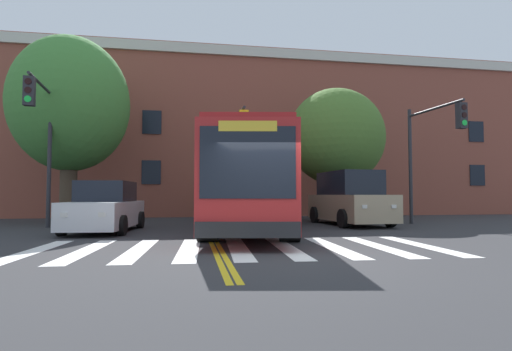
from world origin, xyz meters
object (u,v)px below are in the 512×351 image
city_bus (250,183)px  street_tree_curbside_large (336,137)px  car_white_near_lane (106,209)px  traffic_light_overhead (236,146)px  traffic_light_far_corner (42,126)px  street_tree_curbside_small (70,105)px  traffic_light_near_corner (430,141)px  car_tan_far_lane (349,200)px  car_grey_behind_bus (229,203)px

city_bus → street_tree_curbside_large: size_ratio=1.81×
car_white_near_lane → traffic_light_overhead: 5.89m
city_bus → traffic_light_far_corner: traffic_light_far_corner is taller
traffic_light_far_corner → street_tree_curbside_small: size_ratio=0.69×
city_bus → traffic_light_far_corner: (-7.78, 1.25, 2.19)m
traffic_light_near_corner → street_tree_curbside_small: bearing=165.4°
car_tan_far_lane → street_tree_curbside_small: size_ratio=0.59×
car_tan_far_lane → car_grey_behind_bus: size_ratio=1.29×
street_tree_curbside_small → car_grey_behind_bus: bearing=30.6°
traffic_light_overhead → street_tree_curbside_small: (-7.53, 2.73, 2.13)m
car_white_near_lane → traffic_light_far_corner: size_ratio=0.79×
traffic_light_overhead → traffic_light_near_corner: bearing=-9.5°
city_bus → street_tree_curbside_small: (-7.82, 4.83, 3.81)m
traffic_light_near_corner → city_bus: bearing=-174.8°
street_tree_curbside_large → traffic_light_overhead: bearing=-153.9°
car_grey_behind_bus → street_tree_curbside_large: street_tree_curbside_large is taller
city_bus → traffic_light_overhead: bearing=97.8°
traffic_light_overhead → city_bus: bearing=-82.2°
traffic_light_far_corner → traffic_light_overhead: (7.49, 0.86, -0.51)m
street_tree_curbside_small → car_white_near_lane: bearing=-60.8°
car_white_near_lane → street_tree_curbside_large: 12.02m
traffic_light_near_corner → traffic_light_far_corner: traffic_light_far_corner is taller
car_grey_behind_bus → traffic_light_overhead: (-0.42, -7.43, 2.58)m
traffic_light_near_corner → traffic_light_overhead: size_ratio=1.06×
street_tree_curbside_small → traffic_light_far_corner: bearing=-89.5°
car_white_near_lane → street_tree_curbside_large: (10.50, 4.67, 3.50)m
traffic_light_overhead → street_tree_curbside_large: size_ratio=0.73×
car_white_near_lane → traffic_light_near_corner: 13.49m
car_white_near_lane → city_bus: bearing=-1.8°
traffic_light_near_corner → traffic_light_far_corner: (-15.75, 0.53, 0.32)m
traffic_light_far_corner → traffic_light_overhead: traffic_light_far_corner is taller
traffic_light_overhead → street_tree_curbside_large: 6.28m
traffic_light_overhead → street_tree_curbside_small: street_tree_curbside_small is taller
car_grey_behind_bus → traffic_light_near_corner: bearing=-48.4°
street_tree_curbside_large → street_tree_curbside_small: bearing=-180.0°
car_grey_behind_bus → traffic_light_near_corner: (7.84, -8.82, 2.77)m
traffic_light_overhead → street_tree_curbside_small: size_ratio=0.57×
street_tree_curbside_small → street_tree_curbside_large: bearing=0.0°
street_tree_curbside_large → street_tree_curbside_small: (-13.10, -0.01, 1.23)m
car_white_near_lane → car_tan_far_lane: 10.08m
car_grey_behind_bus → traffic_light_overhead: traffic_light_overhead is taller
car_grey_behind_bus → traffic_light_far_corner: (-7.91, -8.29, 3.09)m
car_tan_far_lane → traffic_light_near_corner: bearing=-19.0°
street_tree_curbside_large → traffic_light_near_corner: bearing=-57.0°
car_tan_far_lane → traffic_light_overhead: size_ratio=1.04×
street_tree_curbside_small → traffic_light_near_corner: bearing=-14.6°
street_tree_curbside_large → street_tree_curbside_small: street_tree_curbside_small is taller
street_tree_curbside_large → car_tan_far_lane: bearing=-100.8°
city_bus → street_tree_curbside_large: 7.62m
car_white_near_lane → car_grey_behind_bus: (5.34, 9.37, 0.03)m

